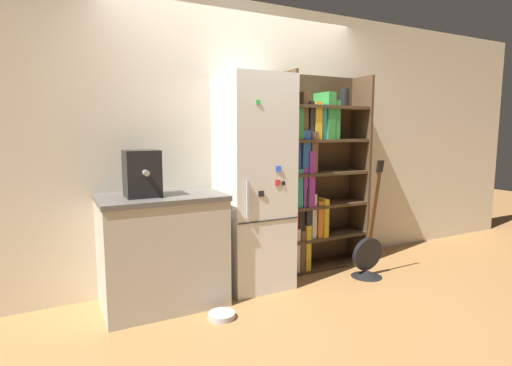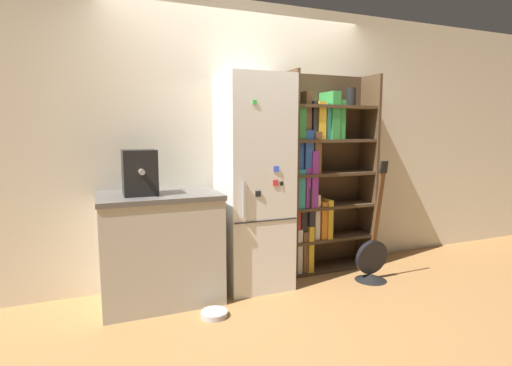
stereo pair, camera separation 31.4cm
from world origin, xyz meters
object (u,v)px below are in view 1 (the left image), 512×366
bookshelf (313,177)px  pet_bowl (222,315)px  espresso_machine (142,174)px  guitar (367,260)px  refrigerator (254,183)px

bookshelf → pet_bowl: bearing=-153.3°
espresso_machine → guitar: espresso_machine is taller
espresso_machine → guitar: (2.05, -0.28, -0.92)m
refrigerator → guitar: 1.36m
refrigerator → pet_bowl: (-0.52, -0.50, -0.92)m
espresso_machine → pet_bowl: 1.24m
guitar → espresso_machine: bearing=172.2°
bookshelf → pet_bowl: 1.70m
bookshelf → guitar: bearing=-57.4°
refrigerator → bookshelf: (0.75, 0.15, 0.00)m
bookshelf → refrigerator: bearing=-169.1°
refrigerator → guitar: bearing=-17.8°
refrigerator → pet_bowl: refrigerator is taller
pet_bowl → espresso_machine: bearing=136.7°
bookshelf → pet_bowl: size_ratio=9.50×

